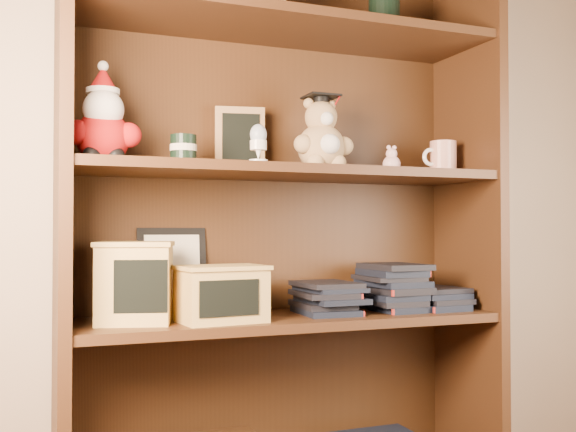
{
  "coord_description": "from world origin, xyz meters",
  "views": [
    {
      "loc": [
        -0.45,
        -0.4,
        0.78
      ],
      "look_at": [
        0.21,
        1.3,
        0.82
      ],
      "focal_mm": 42.0,
      "sensor_mm": 36.0,
      "label": 1
    }
  ],
  "objects_px": {
    "bookcase": "(281,231)",
    "grad_teddy_bear": "(322,140)",
    "teacher_mug": "(442,158)",
    "treats_box": "(135,282)"
  },
  "relations": [
    {
      "from": "bookcase",
      "to": "grad_teddy_bear",
      "type": "bearing_deg",
      "value": -29.37
    },
    {
      "from": "teacher_mug",
      "to": "grad_teddy_bear",
      "type": "bearing_deg",
      "value": -179.07
    },
    {
      "from": "bookcase",
      "to": "grad_teddy_bear",
      "type": "height_order",
      "value": "bookcase"
    },
    {
      "from": "bookcase",
      "to": "teacher_mug",
      "type": "height_order",
      "value": "bookcase"
    },
    {
      "from": "grad_teddy_bear",
      "to": "bookcase",
      "type": "bearing_deg",
      "value": 150.63
    },
    {
      "from": "treats_box",
      "to": "grad_teddy_bear",
      "type": "bearing_deg",
      "value": -0.63
    },
    {
      "from": "bookcase",
      "to": "treats_box",
      "type": "height_order",
      "value": "bookcase"
    },
    {
      "from": "grad_teddy_bear",
      "to": "teacher_mug",
      "type": "distance_m",
      "value": 0.4
    },
    {
      "from": "bookcase",
      "to": "grad_teddy_bear",
      "type": "relative_size",
      "value": 7.48
    },
    {
      "from": "bookcase",
      "to": "teacher_mug",
      "type": "xyz_separation_m",
      "value": [
        0.5,
        -0.05,
        0.22
      ]
    }
  ]
}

